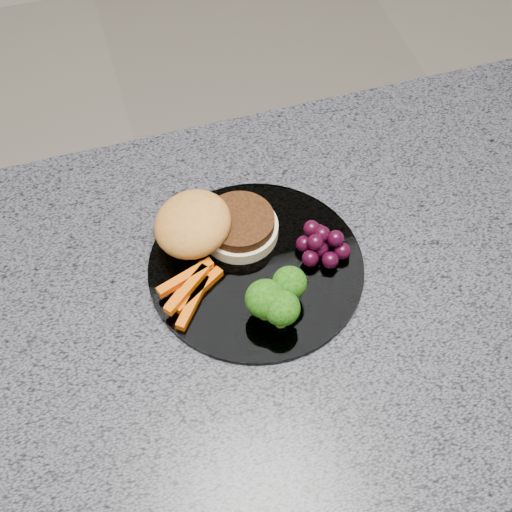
{
  "coord_description": "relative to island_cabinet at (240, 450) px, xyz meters",
  "views": [
    {
      "loc": [
        -0.1,
        -0.41,
        1.61
      ],
      "look_at": [
        0.04,
        0.05,
        0.93
      ],
      "focal_mm": 50.0,
      "sensor_mm": 36.0,
      "label": 1
    }
  ],
  "objects": [
    {
      "name": "carrot_sticks",
      "position": [
        -0.04,
        0.03,
        0.48
      ],
      "size": [
        0.08,
        0.08,
        0.02
      ],
      "rotation": [
        0.0,
        0.0,
        0.42
      ],
      "color": "#CD4F03",
      "rests_on": "plate"
    },
    {
      "name": "broccoli",
      "position": [
        0.05,
        -0.02,
        0.51
      ],
      "size": [
        0.08,
        0.07,
        0.05
      ],
      "rotation": [
        0.0,
        0.0,
        0.18
      ],
      "color": "#6A9C39",
      "rests_on": "plate"
    },
    {
      "name": "plate",
      "position": [
        0.04,
        0.05,
        0.47
      ],
      "size": [
        0.26,
        0.26,
        0.01
      ],
      "primitive_type": "cylinder",
      "color": "white",
      "rests_on": "countertop"
    },
    {
      "name": "grape_bunch",
      "position": [
        0.13,
        0.04,
        0.49
      ],
      "size": [
        0.06,
        0.06,
        0.04
      ],
      "rotation": [
        0.0,
        0.0,
        0.19
      ],
      "color": "black",
      "rests_on": "plate"
    },
    {
      "name": "burger",
      "position": [
        0.0,
        0.1,
        0.5
      ],
      "size": [
        0.16,
        0.1,
        0.05
      ],
      "rotation": [
        0.0,
        0.0,
        0.04
      ],
      "color": "beige",
      "rests_on": "plate"
    },
    {
      "name": "countertop",
      "position": [
        0.0,
        0.0,
        0.45
      ],
      "size": [
        1.2,
        0.6,
        0.04
      ],
      "primitive_type": "cube",
      "color": "#4F5059",
      "rests_on": "island_cabinet"
    },
    {
      "name": "island_cabinet",
      "position": [
        0.0,
        0.0,
        0.0
      ],
      "size": [
        1.2,
        0.6,
        0.86
      ],
      "primitive_type": "cube",
      "color": "#4F2F1B",
      "rests_on": "ground"
    }
  ]
}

